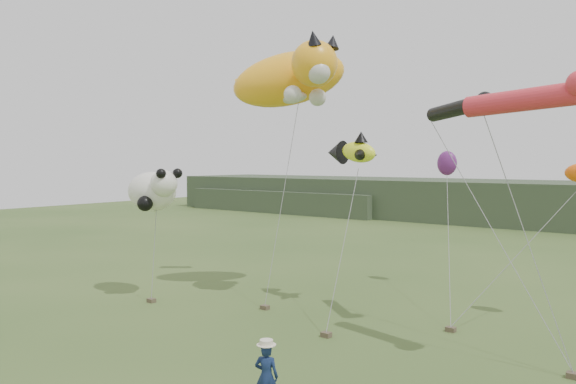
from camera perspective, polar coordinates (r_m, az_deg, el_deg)
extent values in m
plane|color=#385123|center=(16.18, -5.15, -18.34)|extent=(120.00, 120.00, 0.00)
cube|color=#2D3D28|center=(57.10, 27.16, -1.15)|extent=(90.00, 12.00, 4.00)
cube|color=#2D3D28|center=(66.74, 0.39, -0.88)|extent=(25.00, 8.00, 2.50)
imported|color=#122146|center=(14.08, -2.21, -18.20)|extent=(0.68, 0.58, 1.59)
cube|color=brown|center=(22.91, -2.37, -11.63)|extent=(0.32, 0.26, 0.17)
cube|color=brown|center=(19.54, 3.90, -14.26)|extent=(0.32, 0.26, 0.17)
cube|color=brown|center=(17.87, 26.97, -16.28)|extent=(0.32, 0.26, 0.17)
cube|color=brown|center=(24.65, -13.71, -10.65)|extent=(0.32, 0.26, 0.17)
cube|color=brown|center=(20.85, 16.21, -13.25)|extent=(0.32, 0.26, 0.17)
ellipsoid|color=#FFA819|center=(25.21, 0.11, 11.41)|extent=(5.59, 5.27, 3.36)
sphere|color=#FFA819|center=(23.21, 2.70, 12.91)|extent=(1.88, 1.88, 1.88)
cone|color=black|center=(22.78, 2.60, 15.37)|extent=(0.58, 0.71, 0.71)
cone|color=black|center=(23.51, 4.54, 14.98)|extent=(0.58, 0.68, 0.67)
sphere|color=beige|center=(22.65, 3.12, 12.08)|extent=(0.94, 0.94, 0.94)
ellipsoid|color=beige|center=(24.73, 0.05, 9.62)|extent=(1.84, 0.92, 0.57)
sphere|color=beige|center=(22.89, 0.48, 9.88)|extent=(0.73, 0.73, 0.73)
sphere|color=beige|center=(23.95, 3.02, 9.57)|extent=(0.73, 0.73, 0.73)
cylinder|color=#FFA819|center=(27.61, -3.38, 11.55)|extent=(1.95, 1.42, 1.13)
ellipsoid|color=#F0FF27|center=(22.36, 7.19, 4.04)|extent=(1.64, 0.72, 1.01)
cone|color=black|center=(23.32, 4.83, 4.02)|extent=(0.80, 1.01, 0.97)
cone|color=black|center=(22.32, 7.44, 5.57)|extent=(0.54, 0.54, 0.43)
cone|color=black|center=(21.73, 7.20, 3.78)|extent=(0.57, 0.61, 0.43)
cone|color=black|center=(22.67, 8.59, 3.74)|extent=(0.57, 0.61, 0.43)
cylinder|color=black|center=(20.19, 16.39, 8.01)|extent=(2.47, 2.09, 0.63)
sphere|color=black|center=(19.39, 19.35, 8.82)|extent=(0.54, 0.54, 0.54)
cylinder|color=red|center=(17.35, 22.73, 8.60)|extent=(3.51, 1.35, 0.78)
ellipsoid|color=white|center=(25.11, -13.65, 0.08)|extent=(2.54, 1.69, 1.69)
sphere|color=white|center=(24.05, -12.50, 0.86)|extent=(1.13, 1.13, 1.13)
sphere|color=black|center=(23.58, -12.78, 1.84)|extent=(0.41, 0.41, 0.41)
sphere|color=black|center=(24.02, -11.17, 1.88)|extent=(0.41, 0.41, 0.41)
sphere|color=black|center=(24.31, -14.33, -1.14)|extent=(0.66, 0.66, 0.66)
sphere|color=black|center=(25.90, -14.20, -0.67)|extent=(0.66, 0.66, 0.66)
ellipsoid|color=#64206D|center=(26.98, 15.85, 2.84)|extent=(0.93, 0.62, 1.13)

